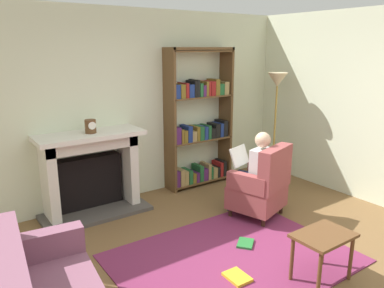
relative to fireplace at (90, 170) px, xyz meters
name	(u,v)px	position (x,y,z in m)	size (l,w,h in m)	color
ground	(253,272)	(0.78, -2.30, -0.59)	(14.00, 14.00, 0.00)	brown
back_wall	(133,106)	(0.78, 0.25, 0.76)	(5.60, 0.10, 2.70)	beige
side_wall_right	(324,101)	(3.43, -1.05, 0.76)	(0.10, 5.20, 2.70)	beige
area_rug	(233,258)	(0.78, -2.00, -0.58)	(2.40, 1.80, 0.01)	#73274B
fireplace	(90,170)	(0.00, 0.00, 0.00)	(1.40, 0.64, 1.11)	#4C4742
mantel_clock	(91,126)	(0.01, -0.10, 0.61)	(0.14, 0.14, 0.17)	brown
bookshelf	(199,123)	(1.81, 0.04, 0.43)	(1.12, 0.32, 2.17)	brown
armchair_reading	(262,186)	(1.76, -1.42, -0.16)	(0.80, 0.78, 0.97)	#331E14
seated_reader	(254,170)	(1.73, -1.31, 0.03)	(0.47, 0.59, 1.14)	silver
side_table	(323,242)	(1.23, -2.75, -0.18)	(0.56, 0.39, 0.48)	brown
scattered_books	(241,262)	(0.78, -2.13, -0.56)	(0.74, 0.70, 0.03)	#267233
floor_lamp	(277,90)	(2.94, -0.51, 0.93)	(0.32, 0.32, 1.78)	#B7933F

